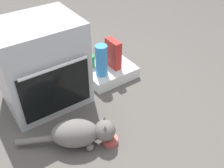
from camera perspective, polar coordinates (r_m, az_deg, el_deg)
name	(u,v)px	position (r m, az deg, el deg)	size (l,w,h in m)	color
ground	(73,133)	(2.06, -8.48, -10.52)	(8.00, 8.00, 0.00)	#56514C
oven	(42,65)	(2.16, -15.15, 4.10)	(0.65, 0.56, 0.74)	#B7BABF
pantry_cabinet	(108,71)	(2.56, -0.78, 2.81)	(0.48, 0.39, 0.11)	white
food_bowl	(110,140)	(1.96, -0.43, -12.13)	(0.12, 0.12, 0.07)	#C64C47
cat	(80,133)	(1.89, -6.94, -10.60)	(0.64, 0.43, 0.23)	slate
cereal_box	(113,54)	(2.46, 0.28, 6.68)	(0.07, 0.18, 0.28)	#B72D28
water_bottle	(101,60)	(2.35, -2.33, 5.19)	(0.11, 0.11, 0.30)	#388CD1
soda_can	(91,61)	(2.51, -4.53, 5.02)	(0.07, 0.07, 0.12)	green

